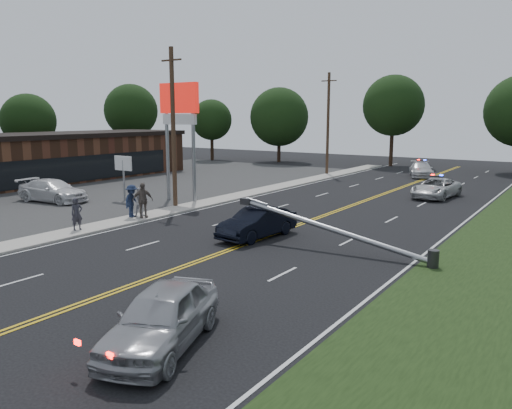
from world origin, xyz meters
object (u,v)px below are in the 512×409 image
Objects in this scene: bystander_d at (143,200)px; emergency_b at (421,169)px; crashed_sedan at (257,223)px; bystander_c at (132,201)px; emergency_a at (436,188)px; bystander_b at (141,202)px; small_sign at (123,167)px; pylon_sign at (179,113)px; waiting_sedan at (162,317)px; bystander_a at (77,214)px; utility_pole_far at (328,124)px; parked_car at (53,191)px; fallen_streetlight at (341,232)px; utility_pole_mid at (173,128)px.

emergency_b is at bearing 17.75° from bystander_d.
bystander_c reaches higher than crashed_sedan.
emergency_a is 2.99× the size of bystander_b.
pylon_sign is at bearing 29.74° from small_sign.
small_sign is at bearing 121.09° from waiting_sedan.
emergency_a is at bearing -2.62° from bystander_d.
bystander_a is 4.30m from bystander_b.
utility_pole_far reaches higher than pylon_sign.
pylon_sign is 4.02× the size of bystander_d.
bystander_c is (-7.84, -29.62, 0.33)m from emergency_b.
bystander_b is 0.84× the size of bystander_d.
pylon_sign reaches higher than bystander_c.
pylon_sign reaches higher than emergency_b.
bystander_b is at bearing -125.28° from emergency_b.
utility_pole_far reaches higher than parked_car.
utility_pole_far is 6.01× the size of bystander_b.
bystander_b is 0.53m from bystander_c.
bystander_d is at bearing -118.04° from emergency_a.
fallen_streetlight is 5.04× the size of bystander_c.
bystander_b is (-12.60, 0.34, 0.03)m from fallen_streetlight.
bystander_d is at bearing -86.40° from bystander_c.
utility_pole_far is at bearing 77.69° from small_sign.
waiting_sedan reaches higher than emergency_a.
utility_pole_mid is 2.18× the size of waiting_sedan.
emergency_b is (13.16, 25.50, -1.62)m from small_sign.
bystander_a is (-12.15, -21.38, 0.25)m from emergency_a.
bystander_d reaches higher than bystander_c.
waiting_sedan is at bearing -101.41° from bystander_b.
utility_pole_far is at bearing 34.08° from bystander_d.
parked_car is 9.70m from bystander_d.
small_sign is 1.56× the size of bystander_d.
pylon_sign is 10.26m from parked_car.
bystander_a reaches higher than emergency_b.
pylon_sign is at bearing 157.78° from fallen_streetlight.
utility_pole_mid is at bearing -56.98° from pylon_sign.
small_sign is (-3.50, -2.00, -3.66)m from pylon_sign.
bystander_c reaches higher than waiting_sedan.
utility_pole_far is 26.86m from parked_car.
utility_pole_mid is 19.12m from emergency_a.
bystander_d is (9.66, -0.79, 0.35)m from parked_car.
utility_pole_mid is at bearing 48.18° from bystander_d.
bystander_a reaches higher than emergency_a.
crashed_sedan is at bearing -29.53° from pylon_sign.
emergency_a is at bearing 38.80° from pylon_sign.
utility_pole_mid is at bearing -7.65° from bystander_c.
bystander_b is 0.48m from bystander_d.
small_sign reaches higher than waiting_sedan.
crashed_sedan is at bearing -109.64° from emergency_b.
utility_pole_far reaches higher than emergency_a.
small_sign is 7.23m from bystander_d.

